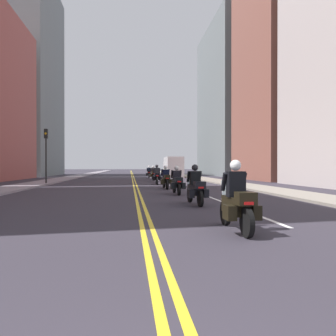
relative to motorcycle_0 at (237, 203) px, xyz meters
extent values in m
plane|color=#312D36|center=(-2.03, 41.47, -0.67)|extent=(264.00, 264.00, 0.00)
cube|color=gray|center=(-10.26, 41.47, -0.61)|extent=(2.49, 144.00, 0.12)
cube|color=gray|center=(6.20, 41.47, -0.61)|extent=(2.49, 144.00, 0.12)
cube|color=yellow|center=(-2.15, 41.47, -0.67)|extent=(0.12, 132.00, 0.01)
cube|color=yellow|center=(-1.91, 41.47, -0.67)|extent=(0.12, 132.00, 0.01)
cube|color=silver|center=(1.46, 1.47, -0.67)|extent=(0.14, 2.40, 0.01)
cube|color=silver|center=(1.46, 7.47, -0.67)|extent=(0.14, 2.40, 0.01)
cube|color=silver|center=(1.46, 13.47, -0.67)|extent=(0.14, 2.40, 0.01)
cube|color=silver|center=(1.46, 19.47, -0.67)|extent=(0.14, 2.40, 0.01)
cube|color=silver|center=(1.46, 25.47, -0.67)|extent=(0.14, 2.40, 0.01)
cube|color=silver|center=(1.46, 31.47, -0.67)|extent=(0.14, 2.40, 0.01)
cube|color=silver|center=(1.46, 37.47, -0.67)|extent=(0.14, 2.40, 0.01)
cube|color=silver|center=(1.46, 43.47, -0.67)|extent=(0.14, 2.40, 0.01)
cube|color=silver|center=(1.46, 49.47, -0.67)|extent=(0.14, 2.40, 0.01)
cube|color=brown|center=(13.95, 28.29, 14.45)|extent=(6.38, 12.13, 30.24)
cube|color=#2D3847|center=(17.16, 28.29, 6.89)|extent=(0.04, 10.19, 0.90)
cube|color=slate|center=(-18.18, 48.64, 15.08)|extent=(6.73, 16.90, 31.51)
cube|color=#2D3847|center=(-21.57, 48.64, 7.21)|extent=(0.04, 14.20, 0.90)
cube|color=#2D3847|center=(-21.57, 48.64, 24.54)|extent=(0.04, 14.20, 0.90)
cube|color=slate|center=(14.91, 46.75, 11.92)|extent=(8.29, 19.01, 25.18)
cube|color=#2D3847|center=(19.07, 46.75, 5.62)|extent=(0.04, 15.96, 0.90)
cube|color=#2D3847|center=(19.07, 46.75, 12.55)|extent=(0.04, 15.96, 0.90)
cube|color=#2D3847|center=(19.07, 46.75, 19.47)|extent=(0.04, 15.96, 0.90)
cylinder|color=black|center=(-0.01, 0.88, -0.35)|extent=(0.12, 0.64, 0.64)
cylinder|color=black|center=(0.01, -0.64, -0.35)|extent=(0.12, 0.64, 0.64)
cube|color=silver|center=(-0.01, 0.88, -0.01)|extent=(0.14, 0.32, 0.04)
cube|color=black|center=(0.00, 0.12, -0.07)|extent=(0.33, 1.16, 0.40)
cube|color=black|center=(0.01, -0.56, 0.15)|extent=(0.40, 0.36, 0.28)
cube|color=red|center=(0.01, -0.75, 0.07)|extent=(0.20, 0.03, 0.06)
cube|color=black|center=(-0.28, -0.34, -0.17)|extent=(0.20, 0.44, 0.32)
cube|color=black|center=(0.28, -0.33, -0.17)|extent=(0.20, 0.44, 0.32)
cube|color=#B2C1CC|center=(-0.01, 0.61, 0.31)|extent=(0.36, 0.13, 0.36)
cube|color=black|center=(0.00, 0.07, 0.42)|extent=(0.40, 0.26, 0.59)
cylinder|color=black|center=(-0.24, 0.22, 0.47)|extent=(0.10, 0.28, 0.45)
cylinder|color=black|center=(0.24, 0.22, 0.47)|extent=(0.10, 0.28, 0.45)
sphere|color=white|center=(0.00, 0.10, 0.86)|extent=(0.26, 0.26, 0.26)
cylinder|color=black|center=(0.06, 6.29, -0.37)|extent=(0.14, 0.61, 0.61)
cylinder|color=black|center=(0.16, 4.69, -0.37)|extent=(0.14, 0.61, 0.61)
cube|color=silver|center=(0.06, 6.29, -0.05)|extent=(0.16, 0.33, 0.04)
cube|color=black|center=(0.11, 5.49, -0.09)|extent=(0.39, 1.24, 0.40)
cube|color=black|center=(0.15, 4.77, 0.13)|extent=(0.42, 0.38, 0.28)
cube|color=red|center=(0.17, 4.58, 0.05)|extent=(0.20, 0.04, 0.06)
cube|color=black|center=(-0.14, 4.99, -0.19)|extent=(0.23, 0.45, 0.32)
cube|color=black|center=(0.42, 5.02, -0.19)|extent=(0.23, 0.45, 0.32)
cube|color=#B2C1CC|center=(0.08, 6.00, 0.29)|extent=(0.37, 0.14, 0.36)
cube|color=black|center=(0.11, 5.44, 0.38)|extent=(0.41, 0.28, 0.54)
cylinder|color=black|center=(-0.13, 5.57, 0.43)|extent=(0.12, 0.29, 0.45)
cylinder|color=black|center=(0.35, 5.60, 0.43)|extent=(0.12, 0.29, 0.45)
sphere|color=black|center=(0.11, 5.47, 0.79)|extent=(0.26, 0.26, 0.26)
cylinder|color=black|center=(0.06, 11.15, -0.37)|extent=(0.12, 0.62, 0.61)
cylinder|color=black|center=(0.08, 9.51, -0.37)|extent=(0.12, 0.62, 0.61)
cube|color=silver|center=(0.06, 11.15, -0.04)|extent=(0.15, 0.32, 0.04)
cube|color=black|center=(0.07, 10.33, -0.09)|extent=(0.34, 1.25, 0.40)
cube|color=black|center=(0.08, 9.59, 0.13)|extent=(0.41, 0.37, 0.28)
cube|color=red|center=(0.09, 9.40, 0.05)|extent=(0.20, 0.03, 0.06)
cube|color=black|center=(-0.20, 9.83, -0.19)|extent=(0.21, 0.44, 0.32)
cube|color=black|center=(0.36, 9.84, -0.19)|extent=(0.21, 0.44, 0.32)
cube|color=#B2C1CC|center=(0.06, 10.85, 0.29)|extent=(0.36, 0.13, 0.36)
cube|color=black|center=(0.07, 10.28, 0.37)|extent=(0.40, 0.27, 0.50)
cylinder|color=black|center=(-0.17, 10.43, 0.42)|extent=(0.10, 0.28, 0.45)
cylinder|color=black|center=(0.31, 10.43, 0.42)|extent=(0.10, 0.28, 0.45)
sphere|color=white|center=(0.07, 10.31, 0.76)|extent=(0.26, 0.26, 0.26)
cylinder|color=black|center=(-0.07, 15.55, -0.35)|extent=(0.14, 0.64, 0.64)
cylinder|color=black|center=(-0.02, 13.95, -0.35)|extent=(0.14, 0.64, 0.64)
cube|color=silver|center=(-0.07, 15.55, -0.01)|extent=(0.15, 0.32, 0.04)
cube|color=black|center=(-0.05, 14.75, -0.07)|extent=(0.36, 1.23, 0.40)
cube|color=black|center=(-0.03, 14.03, 0.15)|extent=(0.41, 0.37, 0.28)
cube|color=red|center=(-0.02, 13.84, 0.07)|extent=(0.20, 0.04, 0.06)
cube|color=black|center=(-0.31, 14.26, -0.17)|extent=(0.21, 0.45, 0.32)
cube|color=black|center=(0.25, 14.28, -0.17)|extent=(0.21, 0.45, 0.32)
cube|color=#B2C1CC|center=(-0.06, 15.27, 0.31)|extent=(0.36, 0.13, 0.36)
cube|color=black|center=(-0.05, 14.70, 0.38)|extent=(0.41, 0.27, 0.51)
cylinder|color=black|center=(-0.29, 14.85, 0.43)|extent=(0.11, 0.28, 0.45)
cylinder|color=black|center=(0.19, 14.86, 0.43)|extent=(0.11, 0.28, 0.45)
sphere|color=white|center=(-0.05, 14.73, 0.78)|extent=(0.26, 0.26, 0.26)
cylinder|color=black|center=(-0.19, 20.66, -0.34)|extent=(0.13, 0.67, 0.66)
cylinder|color=black|center=(-0.25, 19.06, -0.34)|extent=(0.13, 0.67, 0.66)
cube|color=silver|center=(-0.19, 20.66, 0.01)|extent=(0.15, 0.32, 0.04)
cube|color=black|center=(-0.22, 19.86, -0.06)|extent=(0.36, 1.23, 0.40)
cube|color=black|center=(-0.24, 19.14, 0.16)|extent=(0.41, 0.37, 0.28)
cube|color=red|center=(-0.25, 18.95, 0.08)|extent=(0.20, 0.04, 0.06)
cube|color=black|center=(-0.52, 19.39, -0.16)|extent=(0.21, 0.45, 0.32)
cube|color=black|center=(0.04, 19.37, -0.16)|extent=(0.21, 0.45, 0.32)
cube|color=#B2C1CC|center=(-0.20, 20.37, 0.32)|extent=(0.36, 0.13, 0.36)
cube|color=black|center=(-0.22, 19.81, 0.43)|extent=(0.41, 0.27, 0.59)
cylinder|color=black|center=(-0.46, 19.97, 0.48)|extent=(0.11, 0.28, 0.45)
cylinder|color=black|center=(0.02, 19.95, 0.48)|extent=(0.11, 0.28, 0.45)
sphere|color=black|center=(-0.22, 19.84, 0.87)|extent=(0.26, 0.26, 0.26)
cylinder|color=black|center=(0.19, 25.61, -0.34)|extent=(0.15, 0.67, 0.67)
cylinder|color=black|center=(0.14, 24.05, -0.34)|extent=(0.15, 0.67, 0.67)
cube|color=silver|center=(0.19, 25.61, 0.01)|extent=(0.15, 0.32, 0.04)
cube|color=black|center=(0.16, 24.83, -0.06)|extent=(0.35, 1.19, 0.40)
cube|color=black|center=(0.14, 24.13, 0.16)|extent=(0.41, 0.37, 0.28)
cube|color=red|center=(0.14, 23.94, 0.08)|extent=(0.20, 0.04, 0.06)
cube|color=black|center=(-0.13, 24.37, -0.16)|extent=(0.21, 0.45, 0.32)
cube|color=black|center=(0.43, 24.35, -0.16)|extent=(0.21, 0.45, 0.32)
cube|color=#B2C1CC|center=(0.18, 25.33, 0.32)|extent=(0.36, 0.13, 0.36)
cube|color=black|center=(0.16, 24.78, 0.43)|extent=(0.41, 0.27, 0.59)
cylinder|color=black|center=(-0.07, 24.93, 0.48)|extent=(0.11, 0.28, 0.45)
cylinder|color=black|center=(0.41, 24.92, 0.48)|extent=(0.11, 0.28, 0.45)
sphere|color=white|center=(0.16, 24.81, 0.87)|extent=(0.26, 0.26, 0.26)
cylinder|color=black|center=(0.13, 30.49, -0.35)|extent=(0.14, 0.64, 0.64)
cylinder|color=black|center=(0.17, 29.03, -0.35)|extent=(0.14, 0.64, 0.64)
cube|color=silver|center=(0.13, 30.49, -0.02)|extent=(0.15, 0.32, 0.04)
cube|color=black|center=(0.15, 29.76, -0.07)|extent=(0.35, 1.12, 0.40)
cube|color=black|center=(0.17, 29.10, 0.15)|extent=(0.41, 0.37, 0.28)
cube|color=red|center=(0.18, 28.91, 0.07)|extent=(0.20, 0.04, 0.06)
cube|color=black|center=(-0.11, 29.32, -0.17)|extent=(0.21, 0.45, 0.32)
cube|color=black|center=(0.44, 29.33, -0.17)|extent=(0.21, 0.45, 0.32)
cube|color=#B2C1CC|center=(0.14, 30.23, 0.31)|extent=(0.36, 0.13, 0.36)
cube|color=black|center=(0.15, 29.71, 0.40)|extent=(0.41, 0.27, 0.54)
cylinder|color=black|center=(-0.09, 29.86, 0.45)|extent=(0.11, 0.28, 0.45)
cylinder|color=black|center=(0.39, 29.87, 0.45)|extent=(0.11, 0.28, 0.45)
sphere|color=white|center=(0.15, 29.74, 0.81)|extent=(0.26, 0.26, 0.26)
cylinder|color=black|center=(0.04, 35.73, -0.35)|extent=(0.15, 0.66, 0.65)
cylinder|color=black|center=(-0.02, 34.27, -0.35)|extent=(0.15, 0.66, 0.65)
cube|color=silver|center=(0.04, 35.73, 0.00)|extent=(0.15, 0.33, 0.04)
cube|color=black|center=(0.01, 35.00, -0.07)|extent=(0.36, 1.12, 0.40)
cube|color=black|center=(-0.02, 34.35, 0.15)|extent=(0.41, 0.38, 0.28)
cube|color=red|center=(-0.02, 34.16, 0.07)|extent=(0.20, 0.04, 0.06)
cube|color=black|center=(-0.29, 34.58, -0.17)|extent=(0.22, 0.45, 0.32)
cube|color=black|center=(0.27, 34.55, -0.17)|extent=(0.22, 0.45, 0.32)
cube|color=#B2C1CC|center=(0.03, 35.47, 0.31)|extent=(0.36, 0.14, 0.36)
cube|color=black|center=(0.01, 34.95, 0.39)|extent=(0.41, 0.28, 0.51)
cylinder|color=black|center=(-0.23, 35.11, 0.44)|extent=(0.11, 0.28, 0.45)
cylinder|color=black|center=(0.25, 35.09, 0.44)|extent=(0.11, 0.28, 0.45)
sphere|color=white|center=(0.01, 34.98, 0.79)|extent=(0.26, 0.26, 0.26)
cube|color=black|center=(4.06, 11.41, -0.66)|extent=(0.33, 0.33, 0.03)
cone|color=orange|center=(4.06, 11.41, -0.34)|extent=(0.26, 0.26, 0.60)
cylinder|color=white|center=(4.06, 11.41, -0.27)|extent=(0.18, 0.18, 0.08)
cube|color=black|center=(3.96, 11.09, -0.66)|extent=(0.38, 0.38, 0.03)
cone|color=orange|center=(3.96, 11.09, -0.33)|extent=(0.30, 0.30, 0.63)
cylinder|color=white|center=(3.96, 11.09, -0.25)|extent=(0.20, 0.20, 0.08)
cylinder|color=black|center=(-9.41, 21.11, 1.28)|extent=(0.12, 0.12, 3.90)
cube|color=black|center=(-9.41, 21.11, 3.58)|extent=(0.28, 0.28, 0.80)
sphere|color=yellow|center=(-9.41, 20.96, 3.58)|extent=(0.18, 0.18, 0.18)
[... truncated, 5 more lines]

